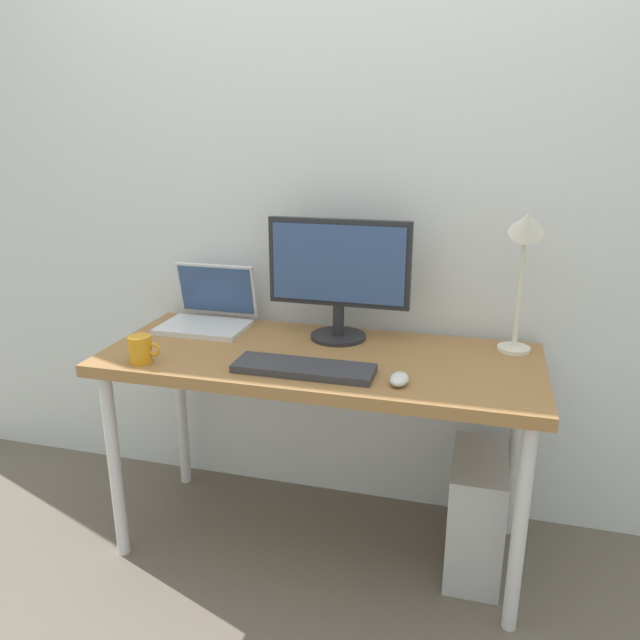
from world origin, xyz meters
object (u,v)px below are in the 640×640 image
(mouse, at_px, (399,379))
(coffee_mug, at_px, (141,349))
(computer_tower, at_px, (476,513))
(desk, at_px, (320,373))
(desk_lamp, at_px, (524,247))
(monitor, at_px, (339,272))
(laptop, at_px, (209,311))
(keyboard, at_px, (304,368))

(mouse, xyz_separation_m, coffee_mug, (-0.83, -0.04, 0.03))
(mouse, xyz_separation_m, computer_tower, (0.26, 0.20, -0.55))
(desk, relative_size, desk_lamp, 2.89)
(coffee_mug, relative_size, computer_tower, 0.26)
(monitor, xyz_separation_m, coffee_mug, (-0.56, -0.40, -0.20))
(monitor, relative_size, desk_lamp, 1.00)
(laptop, relative_size, desk_lamp, 0.63)
(desk_lamp, bearing_deg, monitor, -179.91)
(desk, relative_size, monitor, 2.89)
(keyboard, bearing_deg, desk_lamp, 27.99)
(desk_lamp, bearing_deg, computer_tower, -117.07)
(monitor, relative_size, coffee_mug, 4.61)
(desk_lamp, relative_size, coffee_mug, 4.62)
(desk_lamp, relative_size, computer_tower, 1.20)
(monitor, xyz_separation_m, mouse, (0.27, -0.36, -0.23))
(laptop, xyz_separation_m, keyboard, (0.48, -0.35, -0.05))
(desk, height_order, coffee_mug, coffee_mug)
(mouse, bearing_deg, coffee_mug, -177.24)
(desk_lamp, relative_size, keyboard, 1.15)
(monitor, xyz_separation_m, laptop, (-0.51, 0.02, -0.19))
(laptop, height_order, computer_tower, laptop)
(desk_lamp, xyz_separation_m, computer_tower, (-0.08, -0.16, -0.89))
(coffee_mug, bearing_deg, mouse, 2.76)
(desk_lamp, bearing_deg, keyboard, -152.01)
(laptop, xyz_separation_m, computer_tower, (1.04, -0.17, -0.59))
(monitor, bearing_deg, computer_tower, -16.43)
(desk, distance_m, keyboard, 0.18)
(desk, distance_m, laptop, 0.54)
(desk_lamp, bearing_deg, desk, -164.58)
(desk, xyz_separation_m, desk_lamp, (0.63, 0.17, 0.43))
(desk_lamp, distance_m, mouse, 0.60)
(monitor, xyz_separation_m, desk_lamp, (0.61, 0.00, 0.12))
(desk, height_order, keyboard, keyboard)
(mouse, bearing_deg, computer_tower, 38.14)
(desk_lamp, relative_size, mouse, 5.60)
(monitor, relative_size, mouse, 5.59)
(mouse, bearing_deg, keyboard, 176.26)
(keyboard, relative_size, coffee_mug, 4.03)
(coffee_mug, height_order, computer_tower, coffee_mug)
(computer_tower, bearing_deg, laptop, 170.59)
(desk, height_order, laptop, laptop)
(desk_lamp, height_order, computer_tower, desk_lamp)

